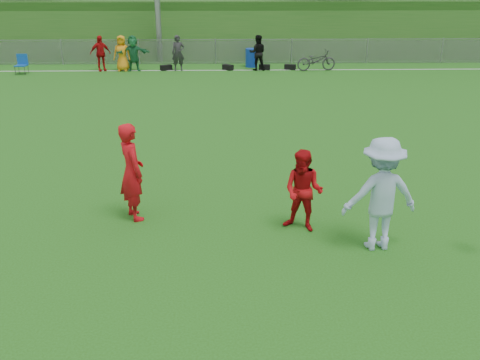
{
  "coord_description": "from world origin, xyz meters",
  "views": [
    {
      "loc": [
        0.52,
        -8.54,
        4.59
      ],
      "look_at": [
        0.76,
        0.5,
        1.04
      ],
      "focal_mm": 40.0,
      "sensor_mm": 36.0,
      "label": 1
    }
  ],
  "objects_px": {
    "player_red_left": "(132,172)",
    "recycling_bin": "(252,58)",
    "player_blue": "(381,194)",
    "bicycle": "(316,60)",
    "player_red_center": "(304,191)"
  },
  "relations": [
    {
      "from": "player_red_center",
      "to": "bicycle",
      "type": "distance_m",
      "value": 17.5
    },
    {
      "from": "player_red_center",
      "to": "recycling_bin",
      "type": "distance_m",
      "value": 18.44
    },
    {
      "from": "recycling_bin",
      "to": "bicycle",
      "type": "xyz_separation_m",
      "value": [
        3.11,
        -1.2,
        0.04
      ]
    },
    {
      "from": "player_red_left",
      "to": "recycling_bin",
      "type": "height_order",
      "value": "player_red_left"
    },
    {
      "from": "player_red_left",
      "to": "player_blue",
      "type": "relative_size",
      "value": 0.96
    },
    {
      "from": "player_red_center",
      "to": "recycling_bin",
      "type": "bearing_deg",
      "value": 116.73
    },
    {
      "from": "player_red_left",
      "to": "player_red_center",
      "type": "distance_m",
      "value": 3.32
    },
    {
      "from": "player_red_left",
      "to": "recycling_bin",
      "type": "xyz_separation_m",
      "value": [
        3.17,
        17.82,
        -0.51
      ]
    },
    {
      "from": "player_red_left",
      "to": "player_red_center",
      "type": "height_order",
      "value": "player_red_left"
    },
    {
      "from": "recycling_bin",
      "to": "player_red_center",
      "type": "bearing_deg",
      "value": -89.72
    },
    {
      "from": "player_red_center",
      "to": "player_blue",
      "type": "xyz_separation_m",
      "value": [
        1.22,
        -0.73,
        0.23
      ]
    },
    {
      "from": "player_blue",
      "to": "bicycle",
      "type": "distance_m",
      "value": 18.06
    },
    {
      "from": "player_blue",
      "to": "bicycle",
      "type": "relative_size",
      "value": 1.06
    },
    {
      "from": "recycling_bin",
      "to": "player_blue",
      "type": "bearing_deg",
      "value": -86.08
    },
    {
      "from": "recycling_bin",
      "to": "bicycle",
      "type": "bearing_deg",
      "value": -21.07
    }
  ]
}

